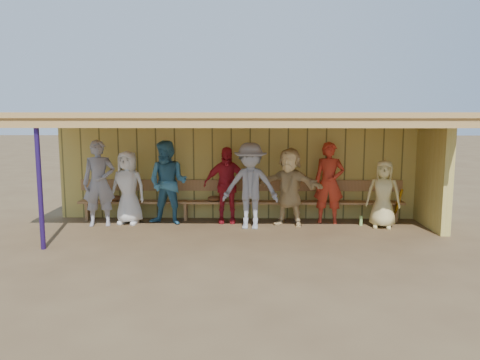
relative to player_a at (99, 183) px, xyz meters
name	(u,v)px	position (x,y,z in m)	size (l,w,h in m)	color
ground	(240,231)	(3.12, -0.46, -0.96)	(90.00, 90.00, 0.00)	brown
player_a	(99,183)	(0.00, 0.00, 0.00)	(0.70, 0.46, 1.91)	gray
player_b	(128,187)	(0.59, 0.20, -0.13)	(0.81, 0.53, 1.66)	silver
player_c	(168,183)	(1.50, 0.17, -0.01)	(0.92, 0.71, 1.89)	teal
player_d	(226,185)	(2.80, 0.35, -0.09)	(1.02, 0.42, 1.74)	red
player_e	(250,186)	(3.35, -0.20, -0.02)	(1.21, 0.69, 1.87)	gray
player_f	(289,187)	(4.21, 0.11, -0.09)	(1.61, 0.51, 1.74)	#E1BE7E
player_g	(329,183)	(5.13, 0.35, -0.03)	(0.67, 0.44, 1.85)	#B7301D
player_h	(383,194)	(6.24, -0.08, -0.21)	(0.73, 0.47, 1.49)	#D6C278
dugout_structure	(258,149)	(3.51, 0.22, 0.74)	(8.80, 3.20, 2.50)	tan
bench	(241,197)	(3.12, 0.65, -0.43)	(7.60, 0.34, 0.93)	#A57646
dugout_equipment	(216,200)	(2.56, 0.52, -0.47)	(6.73, 0.62, 0.80)	gold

